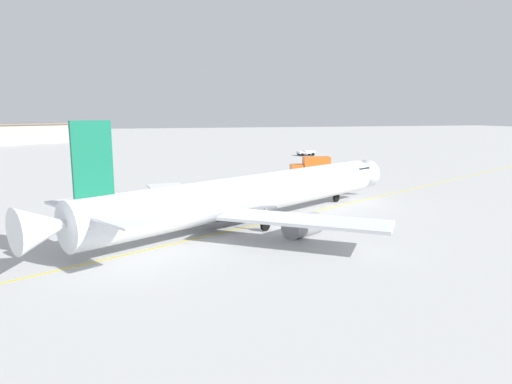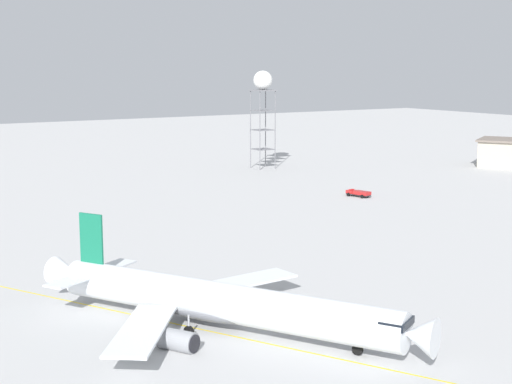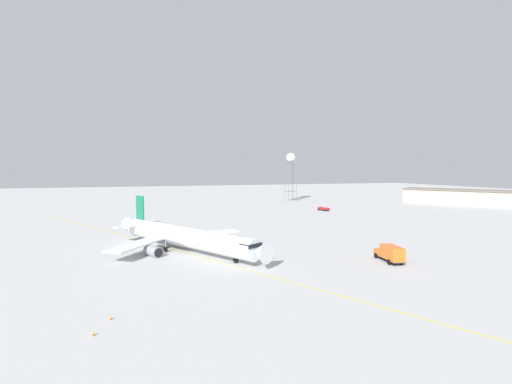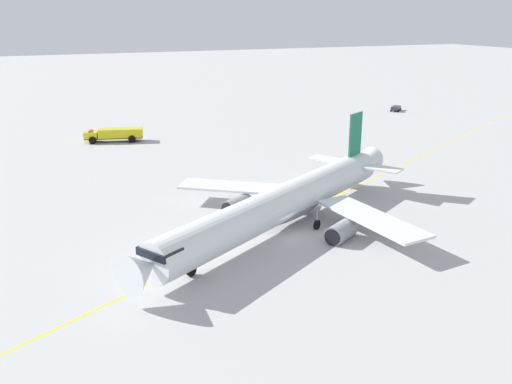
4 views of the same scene
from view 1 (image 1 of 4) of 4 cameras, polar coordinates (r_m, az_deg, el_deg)
The scene contains 5 objects.
ground_plane at distance 50.19m, azimuth -0.20°, elevation -3.08°, with size 600.00×600.00×0.00m, color #B2B2B2.
airliner_main at distance 46.92m, azimuth -0.68°, elevation -0.53°, with size 41.55×29.53×10.81m.
catering_truck_truck at distance 86.91m, azimuth 7.14°, elevation 3.46°, with size 7.75×3.71×3.10m.
pushback_tug_truck at distance 122.78m, azimuth 6.32°, elevation 4.94°, with size 4.59×2.88×1.30m.
taxiway_centreline at distance 47.74m, azimuth 1.64°, elevation -3.76°, with size 171.26×88.21×0.01m.
Camera 1 is at (-13.47, -47.02, 11.26)m, focal length 31.93 mm.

